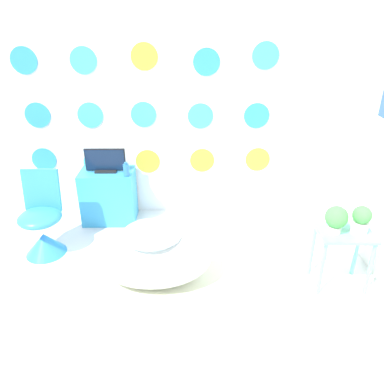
% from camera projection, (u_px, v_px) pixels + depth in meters
% --- Properties ---
extents(ground_plane, '(12.00, 12.00, 0.00)m').
position_uv_depth(ground_plane, '(126.00, 352.00, 2.52)').
color(ground_plane, white).
extents(wall_back_dotted, '(5.06, 0.05, 2.60)m').
position_uv_depth(wall_back_dotted, '(147.00, 96.00, 3.77)').
color(wall_back_dotted, white).
rests_on(wall_back_dotted, ground_plane).
extents(rug, '(1.18, 0.86, 0.01)m').
position_uv_depth(rug, '(154.00, 293.00, 3.05)').
color(rug, silver).
rests_on(rug, ground_plane).
extents(bathtub, '(0.97, 0.60, 0.49)m').
position_uv_depth(bathtub, '(153.00, 256.00, 3.10)').
color(bathtub, white).
rests_on(bathtub, ground_plane).
extents(chair, '(0.39, 0.39, 0.79)m').
position_uv_depth(chair, '(43.00, 229.00, 3.46)').
color(chair, '#338CE0').
rests_on(chair, ground_plane).
extents(tv_cabinet, '(0.56, 0.36, 0.57)m').
position_uv_depth(tv_cabinet, '(109.00, 196.00, 4.01)').
color(tv_cabinet, '#389ED6').
rests_on(tv_cabinet, ground_plane).
extents(tv, '(0.41, 0.12, 0.25)m').
position_uv_depth(tv, '(105.00, 162.00, 3.84)').
color(tv, black).
rests_on(tv, tv_cabinet).
extents(vase, '(0.06, 0.06, 0.15)m').
position_uv_depth(vase, '(126.00, 170.00, 3.74)').
color(vase, '#2D72B7').
rests_on(vase, tv_cabinet).
extents(side_table, '(0.43, 0.31, 0.51)m').
position_uv_depth(side_table, '(343.00, 244.00, 2.99)').
color(side_table, '#72D8B7').
rests_on(side_table, ground_plane).
extents(potted_plant_left, '(0.18, 0.18, 0.23)m').
position_uv_depth(potted_plant_left, '(336.00, 218.00, 2.88)').
color(potted_plant_left, beige).
rests_on(potted_plant_left, side_table).
extents(potted_plant_right, '(0.14, 0.14, 0.23)m').
position_uv_depth(potted_plant_right, '(361.00, 219.00, 2.89)').
color(potted_plant_right, white).
rests_on(potted_plant_right, side_table).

